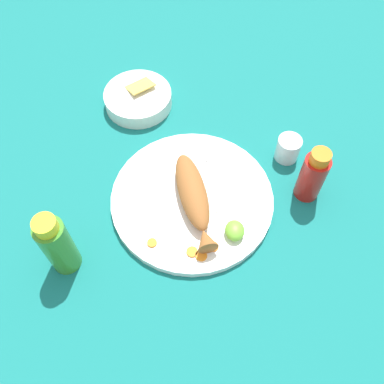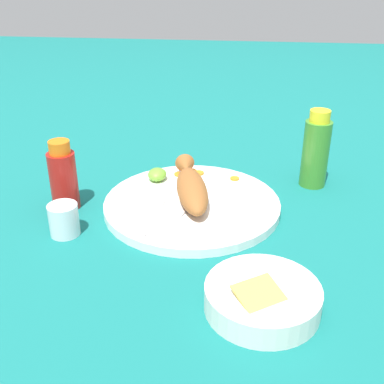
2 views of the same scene
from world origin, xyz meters
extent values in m
plane|color=#146B66|center=(0.00, 0.00, 0.00)|extent=(4.00, 4.00, 0.00)
cylinder|color=white|center=(0.00, 0.00, 0.01)|extent=(0.36, 0.36, 0.02)
ellipsoid|color=#935628|center=(0.00, 0.00, 0.04)|extent=(0.20, 0.10, 0.05)
cone|color=#935628|center=(-0.11, -0.03, 0.04)|extent=(0.05, 0.05, 0.04)
cube|color=silver|center=(0.04, -0.01, 0.02)|extent=(0.11, 0.05, 0.00)
cube|color=silver|center=(0.13, -0.04, 0.02)|extent=(0.07, 0.04, 0.00)
cube|color=silver|center=(0.02, -0.06, 0.02)|extent=(0.11, 0.03, 0.00)
cube|color=silver|center=(0.11, -0.07, 0.02)|extent=(0.07, 0.03, 0.00)
cylinder|color=orange|center=(-0.11, 0.08, 0.02)|extent=(0.02, 0.02, 0.00)
cylinder|color=orange|center=(-0.13, 0.00, 0.02)|extent=(0.02, 0.02, 0.00)
cylinder|color=orange|center=(-0.12, -0.04, 0.02)|extent=(0.02, 0.02, 0.00)
cylinder|color=orange|center=(-0.14, -0.02, 0.02)|extent=(0.02, 0.02, 0.00)
ellipsoid|color=#6BB233|center=(-0.09, -0.09, 0.03)|extent=(0.05, 0.04, 0.03)
cylinder|color=#B21914|center=(0.02, -0.26, 0.06)|extent=(0.05, 0.05, 0.12)
cylinder|color=orange|center=(0.02, -0.26, 0.13)|extent=(0.04, 0.04, 0.03)
cylinder|color=#3D8428|center=(-0.14, 0.25, 0.07)|extent=(0.06, 0.06, 0.15)
cylinder|color=yellow|center=(-0.14, 0.25, 0.16)|extent=(0.04, 0.04, 0.02)
cylinder|color=silver|center=(0.12, -0.22, 0.03)|extent=(0.06, 0.06, 0.06)
cylinder|color=white|center=(0.12, -0.22, 0.01)|extent=(0.05, 0.05, 0.03)
cylinder|color=white|center=(0.29, 0.14, 0.02)|extent=(0.17, 0.17, 0.04)
cylinder|color=olive|center=(0.29, 0.14, 0.03)|extent=(0.15, 0.15, 0.01)
cube|color=gold|center=(0.32, 0.14, 0.04)|extent=(0.10, 0.10, 0.02)
camera|label=1|loc=(-0.48, 0.00, 0.82)|focal=40.00mm
camera|label=2|loc=(0.85, 0.10, 0.47)|focal=45.00mm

